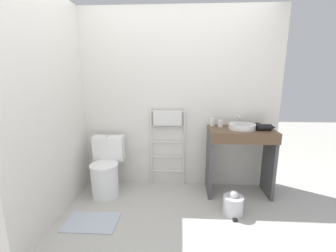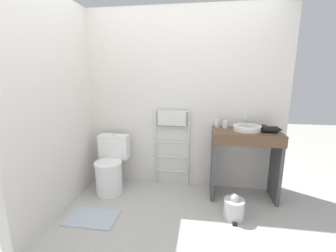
# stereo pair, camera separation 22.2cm
# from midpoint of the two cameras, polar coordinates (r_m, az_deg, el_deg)

# --- Properties ---
(ground_plane) EXTENTS (12.00, 12.00, 0.00)m
(ground_plane) POSITION_cam_midpoint_polar(r_m,az_deg,el_deg) (2.36, -2.10, -28.73)
(ground_plane) COLOR #B2AFA8
(wall_back) EXTENTS (2.81, 0.12, 2.44)m
(wall_back) POSITION_cam_midpoint_polar(r_m,az_deg,el_deg) (3.14, 0.01, 6.44)
(wall_back) COLOR silver
(wall_back) RESTS_ON ground_plane
(wall_side) EXTENTS (0.12, 1.94, 2.44)m
(wall_side) POSITION_cam_midpoint_polar(r_m,az_deg,el_deg) (2.87, -28.83, 4.27)
(wall_side) COLOR silver
(wall_side) RESTS_ON ground_plane
(toilet) EXTENTS (0.41, 0.50, 0.77)m
(toilet) POSITION_cam_midpoint_polar(r_m,az_deg,el_deg) (3.18, -17.45, -10.76)
(toilet) COLOR white
(toilet) RESTS_ON ground_plane
(towel_radiator) EXTENTS (0.49, 0.06, 1.13)m
(towel_radiator) POSITION_cam_midpoint_polar(r_m,az_deg,el_deg) (3.12, -2.16, -1.09)
(towel_radiator) COLOR silver
(towel_radiator) RESTS_ON ground_plane
(vanity_counter) EXTENTS (0.82, 0.47, 0.90)m
(vanity_counter) POSITION_cam_midpoint_polar(r_m,az_deg,el_deg) (3.05, 15.83, -6.43)
(vanity_counter) COLOR brown
(vanity_counter) RESTS_ON ground_plane
(sink_basin) EXTENTS (0.34, 0.34, 0.07)m
(sink_basin) POSITION_cam_midpoint_polar(r_m,az_deg,el_deg) (2.98, 16.30, -0.08)
(sink_basin) COLOR white
(sink_basin) RESTS_ON vanity_counter
(faucet) EXTENTS (0.02, 0.10, 0.14)m
(faucet) POSITION_cam_midpoint_polar(r_m,az_deg,el_deg) (3.14, 15.63, 1.65)
(faucet) COLOR silver
(faucet) RESTS_ON vanity_counter
(cup_near_wall) EXTENTS (0.06, 0.06, 0.10)m
(cup_near_wall) POSITION_cam_midpoint_polar(r_m,az_deg,el_deg) (3.08, 9.17, 0.93)
(cup_near_wall) COLOR white
(cup_near_wall) RESTS_ON vanity_counter
(cup_near_edge) EXTENTS (0.06, 0.06, 0.09)m
(cup_near_edge) POSITION_cam_midpoint_polar(r_m,az_deg,el_deg) (3.04, 11.17, 0.64)
(cup_near_edge) COLOR white
(cup_near_edge) RESTS_ON vanity_counter
(hair_dryer) EXTENTS (0.23, 0.18, 0.08)m
(hair_dryer) POSITION_cam_midpoint_polar(r_m,az_deg,el_deg) (3.00, 21.40, -0.27)
(hair_dryer) COLOR black
(hair_dryer) RESTS_ON vanity_counter
(trash_bin) EXTENTS (0.23, 0.26, 0.29)m
(trash_bin) POSITION_cam_midpoint_polar(r_m,az_deg,el_deg) (2.79, 13.91, -18.86)
(trash_bin) COLOR silver
(trash_bin) RESTS_ON ground_plane
(bath_mat) EXTENTS (0.56, 0.36, 0.01)m
(bath_mat) POSITION_cam_midpoint_polar(r_m,az_deg,el_deg) (2.81, -21.19, -21.88)
(bath_mat) COLOR #B2BCCC
(bath_mat) RESTS_ON ground_plane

